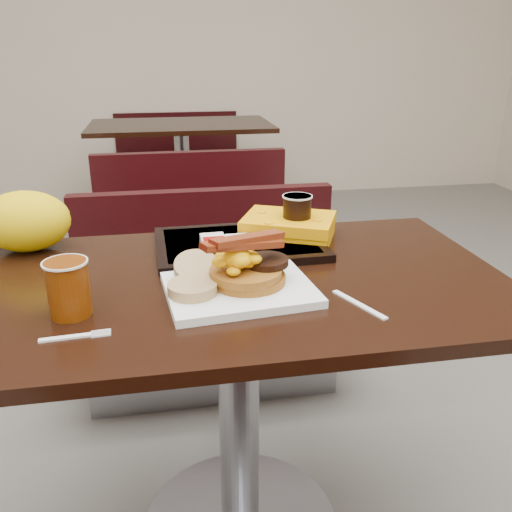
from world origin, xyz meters
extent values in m
cube|color=beige|center=(0.00, 3.50, 1.40)|extent=(6.00, 0.01, 2.80)
cube|color=white|center=(-0.01, -0.08, 0.76)|extent=(0.32, 0.26, 0.02)
cylinder|color=brown|center=(0.01, -0.06, 0.78)|extent=(0.18, 0.18, 0.03)
cylinder|color=black|center=(0.06, -0.05, 0.81)|extent=(0.11, 0.11, 0.01)
ellipsoid|color=#FFB405|center=(-0.01, -0.08, 0.83)|extent=(0.12, 0.11, 0.05)
cylinder|color=tan|center=(-0.10, -0.10, 0.78)|extent=(0.11, 0.11, 0.02)
cylinder|color=tan|center=(-0.09, -0.02, 0.79)|extent=(0.11, 0.11, 0.06)
cylinder|color=#994305|center=(-0.34, -0.11, 0.80)|extent=(0.09, 0.09, 0.11)
cube|color=white|center=(0.22, -0.17, 0.75)|extent=(0.07, 0.14, 0.00)
cube|color=#AA3F07|center=(-0.10, -0.01, 0.75)|extent=(0.04, 0.04, 0.01)
cube|color=#8C0504|center=(-0.07, 0.08, 0.75)|extent=(0.04, 0.03, 0.01)
cube|color=black|center=(0.03, 0.19, 0.76)|extent=(0.42, 0.31, 0.02)
cube|color=silver|center=(-0.03, 0.16, 0.78)|extent=(0.06, 0.08, 0.02)
cube|color=silver|center=(0.03, 0.15, 0.78)|extent=(0.06, 0.08, 0.02)
cylinder|color=black|center=(0.19, 0.22, 0.82)|extent=(0.07, 0.07, 0.10)
cube|color=orange|center=(0.17, 0.23, 0.78)|extent=(0.28, 0.25, 0.06)
ellipsoid|color=#FAE808|center=(-0.49, 0.27, 0.83)|extent=(0.23, 0.18, 0.15)
camera|label=1|loc=(-0.15, -1.08, 1.23)|focal=37.66mm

